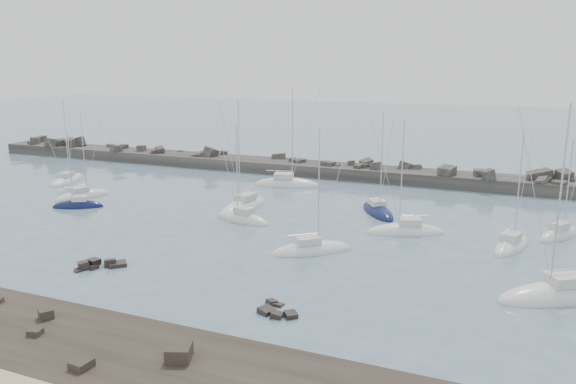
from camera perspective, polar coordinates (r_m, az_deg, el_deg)
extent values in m
plane|color=slate|center=(56.89, -9.52, -5.27)|extent=(400.00, 400.00, 0.00)
cube|color=black|center=(41.49, -26.35, -13.71)|extent=(140.00, 12.00, 0.70)
cube|color=black|center=(36.21, -20.23, -16.09)|extent=(1.16, 1.25, 0.48)
cube|color=black|center=(35.51, -11.01, -15.70)|extent=(1.91, 1.99, 0.89)
cube|color=black|center=(43.26, -23.37, -11.30)|extent=(1.22, 1.24, 0.66)
cube|color=black|center=(41.19, -24.30, -12.85)|extent=(1.01, 0.91, 0.39)
cube|color=black|center=(52.45, -20.57, -7.60)|extent=(0.88, 0.82, 0.60)
cube|color=black|center=(52.81, -20.06, -7.06)|extent=(1.45, 1.37, 0.92)
cube|color=black|center=(53.44, -19.14, -6.72)|extent=(1.04, 1.11, 0.64)
cube|color=black|center=(52.74, -16.91, -7.23)|extent=(2.05, 2.04, 0.79)
cube|color=black|center=(52.89, -17.63, -6.94)|extent=(1.58, 1.59, 0.97)
cube|color=black|center=(52.60, -19.18, -7.47)|extent=(0.93, 0.98, 0.94)
cube|color=black|center=(43.04, -1.69, -11.23)|extent=(0.95, 0.97, 0.71)
cube|color=black|center=(42.81, -1.11, -11.52)|extent=(0.99, 0.92, 0.64)
cube|color=black|center=(41.68, -2.23, -12.24)|extent=(1.44, 1.37, 1.04)
cube|color=black|center=(40.91, 0.28, -12.48)|extent=(1.24, 1.24, 0.66)
cube|color=black|center=(40.87, -1.21, -12.53)|extent=(1.03, 0.84, 0.79)
cube|color=#322F2C|center=(92.86, -0.97, 2.22)|extent=(115.00, 6.00, 3.20)
cube|color=#322F2C|center=(117.96, -22.99, 4.56)|extent=(2.92, 3.27, 2.58)
cube|color=#322F2C|center=(122.19, -24.30, 4.69)|extent=(2.53, 2.65, 1.92)
cube|color=#322F2C|center=(117.71, -22.07, 4.65)|extent=(2.24, 2.30, 1.68)
cube|color=#322F2C|center=(87.24, 11.42, 2.09)|extent=(1.83, 1.89, 1.40)
cube|color=#322F2C|center=(106.66, -14.73, 4.13)|extent=(1.47, 1.59, 0.92)
cube|color=#322F2C|center=(86.76, 15.58, 2.03)|extent=(1.06, 1.14, 1.07)
cube|color=#322F2C|center=(124.92, -23.90, 4.83)|extent=(1.96, 2.42, 1.85)
cube|color=#322F2C|center=(107.07, -17.04, 4.22)|extent=(2.57, 2.54, 1.61)
cube|color=#322F2C|center=(94.95, -0.95, 3.50)|extent=(3.07, 3.02, 1.83)
cube|color=#322F2C|center=(84.03, 25.48, 0.88)|extent=(1.65, 1.61, 1.03)
cube|color=#322F2C|center=(84.55, 18.85, 1.67)|extent=(1.81, 1.93, 1.57)
cube|color=#322F2C|center=(86.51, 26.88, 1.00)|extent=(2.25, 2.35, 1.30)
cube|color=#322F2C|center=(84.78, 24.58, 1.01)|extent=(0.91, 1.14, 1.20)
cube|color=#322F2C|center=(84.80, 23.68, 1.35)|extent=(2.27, 2.12, 2.33)
cube|color=#322F2C|center=(98.03, -7.86, 3.89)|extent=(2.54, 2.88, 2.80)
cube|color=#322F2C|center=(86.18, 24.69, 1.11)|extent=(1.90, 2.02, 1.60)
cube|color=#322F2C|center=(86.47, 24.41, 1.62)|extent=(3.16, 2.91, 1.81)
cube|color=#322F2C|center=(116.19, -20.50, 4.77)|extent=(3.35, 2.87, 2.53)
cube|color=#322F2C|center=(110.26, -16.34, 4.32)|extent=(1.45, 1.40, 1.42)
cube|color=#322F2C|center=(86.79, 7.17, 2.56)|extent=(1.42, 1.54, 1.08)
cube|color=#322F2C|center=(103.18, -12.86, 4.11)|extent=(2.10, 2.25, 1.84)
cube|color=#322F2C|center=(115.27, -21.24, 4.64)|extent=(2.59, 2.89, 2.34)
cube|color=#322F2C|center=(99.96, -6.51, 3.93)|extent=(1.61, 1.69, 1.03)
cube|color=#322F2C|center=(112.91, -17.45, 4.36)|extent=(2.12, 1.94, 1.41)
cube|color=#322F2C|center=(82.91, 24.45, 0.82)|extent=(2.09, 2.16, 2.09)
cube|color=#322F2C|center=(88.00, 12.88, 2.34)|extent=(1.80, 1.82, 1.62)
cube|color=#322F2C|center=(88.12, 8.68, 2.69)|extent=(1.58, 1.74, 1.14)
cube|color=#322F2C|center=(88.66, 4.09, 2.73)|extent=(2.31, 1.89, 1.38)
cube|color=#322F2C|center=(98.89, -9.00, 3.62)|extent=(2.26, 2.70, 2.06)
cube|color=#322F2C|center=(87.59, 7.64, 2.44)|extent=(1.93, 1.62, 1.44)
cube|color=#322F2C|center=(91.34, 1.15, 2.96)|extent=(2.27, 2.39, 1.39)
cube|color=#322F2C|center=(82.43, 19.71, 1.62)|extent=(2.18, 2.05, 1.85)
cube|color=#322F2C|center=(118.00, -21.30, 4.64)|extent=(2.00, 1.99, 1.36)
cube|color=#322F2C|center=(89.01, 8.00, 2.77)|extent=(2.48, 2.67, 2.21)
cube|color=#322F2C|center=(106.18, -14.66, 4.22)|extent=(1.74, 1.71, 1.67)
cube|color=#322F2C|center=(88.76, 4.87, 2.60)|extent=(1.64, 1.44, 1.12)
cube|color=#322F2C|center=(84.00, 15.85, 1.96)|extent=(2.59, 2.97, 1.91)
cube|color=#322F2C|center=(88.62, 12.07, 2.47)|extent=(2.84, 3.11, 2.20)
cube|color=#322F2C|center=(89.19, 6.47, 2.88)|extent=(1.42, 1.18, 1.12)
cube|color=#322F2C|center=(91.89, 0.63, 3.18)|extent=(1.72, 1.73, 1.18)
cube|color=#322F2C|center=(86.36, 8.94, 2.49)|extent=(1.95, 1.76, 1.97)
cube|color=#322F2C|center=(104.34, -10.82, 3.92)|extent=(1.30, 1.50, 1.21)
cube|color=#322F2C|center=(83.38, 25.85, 0.64)|extent=(2.14, 2.11, 1.16)
cube|color=#322F2C|center=(103.01, -13.42, 3.96)|extent=(1.65, 1.86, 1.52)
cube|color=#322F2C|center=(123.03, -24.67, 4.48)|extent=(1.34, 1.35, 1.13)
cube|color=#322F2C|center=(86.39, 26.24, 1.49)|extent=(2.52, 2.83, 1.99)
ellipsoid|color=silver|center=(91.27, -21.48, 1.01)|extent=(4.71, 8.83, 2.03)
cube|color=silver|center=(90.69, -21.67, 1.67)|extent=(2.25, 2.72, 0.61)
cylinder|color=silver|center=(90.80, -21.62, 5.15)|extent=(0.11, 0.11, 11.39)
cylinder|color=silver|center=(90.08, -21.88, 1.95)|extent=(0.96, 3.28, 0.09)
ellipsoid|color=#0F1540|center=(74.83, -20.55, -1.43)|extent=(6.45, 4.57, 1.79)
cube|color=silver|center=(74.49, -20.39, -0.62)|extent=(2.13, 1.92, 0.63)
cylinder|color=silver|center=(73.95, -21.23, 2.31)|extent=(0.11, 0.11, 8.44)
cylinder|color=silver|center=(74.24, -20.10, -0.18)|extent=(2.27, 1.22, 0.09)
ellipsoid|color=silver|center=(80.06, -20.12, -0.48)|extent=(5.10, 8.00, 1.91)
cube|color=silver|center=(79.67, -20.43, 0.25)|extent=(2.24, 2.57, 0.60)
cylinder|color=silver|center=(79.20, -20.06, 3.81)|extent=(0.10, 0.10, 10.36)
cylinder|color=silver|center=(79.34, -20.81, 0.58)|extent=(1.24, 2.87, 0.09)
ellipsoid|color=silver|center=(82.06, -0.09, 0.66)|extent=(10.13, 5.28, 2.46)
cube|color=silver|center=(81.84, -0.43, 1.65)|extent=(3.11, 2.56, 0.78)
cylinder|color=silver|center=(80.65, 0.45, 5.91)|extent=(0.13, 0.13, 13.09)
cylinder|color=silver|center=(81.80, -0.90, 2.17)|extent=(3.79, 1.05, 0.11)
ellipsoid|color=silver|center=(64.44, -4.70, -2.88)|extent=(7.69, 3.87, 2.07)
cube|color=silver|center=(63.88, -4.47, -1.87)|extent=(2.34, 1.91, 0.71)
cylinder|color=silver|center=(63.46, -5.20, 2.29)|extent=(0.12, 0.12, 9.95)
cylinder|color=silver|center=(63.39, -4.12, -1.37)|extent=(2.90, 0.76, 0.10)
ellipsoid|color=silver|center=(69.71, -4.54, -1.64)|extent=(3.93, 9.55, 2.34)
cube|color=silver|center=(69.75, -4.35, -0.47)|extent=(2.16, 2.80, 0.74)
cylinder|color=silver|center=(67.62, -5.00, 4.18)|extent=(0.13, 0.13, 12.53)
cylinder|color=silver|center=(70.12, -4.06, 0.18)|extent=(0.53, 3.70, 0.11)
ellipsoid|color=silver|center=(53.99, 2.43, -6.05)|extent=(7.79, 6.98, 2.02)
cube|color=silver|center=(53.50, 2.03, -4.90)|extent=(2.76, 2.67, 0.64)
cylinder|color=silver|center=(52.48, 3.16, 0.49)|extent=(0.11, 0.11, 10.82)
cylinder|color=silver|center=(53.15, 1.46, -4.35)|extent=(2.55, 2.09, 0.09)
ellipsoid|color=#0F1540|center=(68.25, 9.11, -2.09)|extent=(6.67, 8.37, 2.07)
cube|color=silver|center=(68.32, 9.03, -1.03)|extent=(2.67, 2.86, 0.65)
cylinder|color=silver|center=(66.24, 9.50, 3.18)|extent=(0.11, 0.11, 11.21)
cylinder|color=silver|center=(68.71, 8.89, -0.42)|extent=(1.88, 2.84, 0.09)
ellipsoid|color=silver|center=(60.90, 11.82, -4.08)|extent=(8.53, 5.49, 2.14)
cube|color=silver|center=(60.63, 12.26, -2.94)|extent=(2.75, 2.40, 0.70)
cylinder|color=silver|center=(59.22, 11.49, 1.87)|extent=(0.12, 0.12, 11.04)
cylinder|color=silver|center=(60.58, 12.82, -2.34)|extent=(3.06, 1.35, 0.10)
ellipsoid|color=silver|center=(59.41, 21.74, -5.20)|extent=(4.38, 7.92, 2.02)
cube|color=silver|center=(58.71, 21.72, -4.19)|extent=(2.06, 2.46, 0.67)
cylinder|color=silver|center=(58.48, 22.41, 0.52)|extent=(0.12, 0.12, 10.21)
cylinder|color=silver|center=(58.05, 21.61, -3.72)|extent=(0.94, 2.93, 0.10)
ellipsoid|color=silver|center=(48.65, 25.75, -9.62)|extent=(10.26, 8.34, 2.53)
cube|color=silver|center=(48.43, 26.42, -7.92)|extent=(3.53, 3.31, 0.79)
cylinder|color=silver|center=(45.85, 25.92, -0.49)|extent=(0.14, 0.14, 13.81)
cylinder|color=silver|center=(48.62, 27.18, -7.01)|extent=(3.46, 2.38, 0.11)
ellipsoid|color=silver|center=(64.97, 25.87, -4.06)|extent=(5.41, 6.97, 2.00)
cube|color=silver|center=(64.36, 25.83, -3.09)|extent=(2.19, 2.36, 0.71)
cylinder|color=silver|center=(64.17, 26.60, 0.73)|extent=(0.12, 0.12, 9.28)
cylinder|color=silver|center=(63.78, 25.68, -2.60)|extent=(1.53, 2.40, 0.10)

